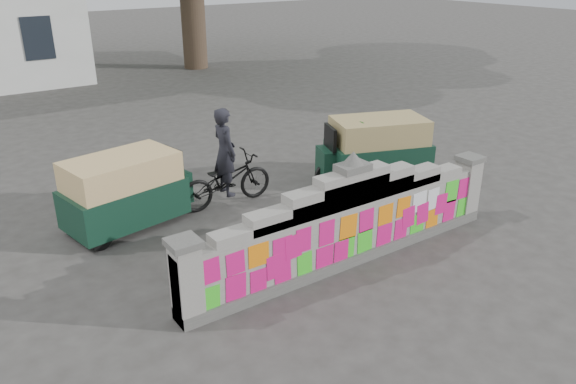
# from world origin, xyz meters

# --- Properties ---
(ground) EXTENTS (100.00, 100.00, 0.00)m
(ground) POSITION_xyz_m (0.00, 0.00, 0.00)
(ground) COLOR #383533
(ground) RESTS_ON ground
(parapet_wall) EXTENTS (6.48, 0.44, 2.01)m
(parapet_wall) POSITION_xyz_m (-0.00, -0.01, 0.75)
(parapet_wall) COLOR #4C4C49
(parapet_wall) RESTS_ON ground
(cyclist_bike) EXTENTS (2.09, 0.77, 1.09)m
(cyclist_bike) POSITION_xyz_m (-0.53, 3.34, 0.55)
(cyclist_bike) COLOR black
(cyclist_bike) RESTS_ON ground
(cyclist_rider) EXTENTS (0.46, 0.68, 1.85)m
(cyclist_rider) POSITION_xyz_m (-0.53, 3.34, 0.92)
(cyclist_rider) COLOR black
(cyclist_rider) RESTS_ON ground
(pedestrian) EXTENTS (0.67, 0.80, 1.48)m
(pedestrian) POSITION_xyz_m (2.51, 2.56, 0.74)
(pedestrian) COLOR #288524
(pedestrian) RESTS_ON ground
(rickshaw_left) EXTENTS (2.66, 1.58, 1.43)m
(rickshaw_left) POSITION_xyz_m (-2.58, 3.55, 0.74)
(rickshaw_left) COLOR #103223
(rickshaw_left) RESTS_ON ground
(rickshaw_right) EXTENTS (2.74, 1.94, 1.47)m
(rickshaw_right) POSITION_xyz_m (3.03, 2.62, 0.76)
(rickshaw_right) COLOR #103223
(rickshaw_right) RESTS_ON ground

